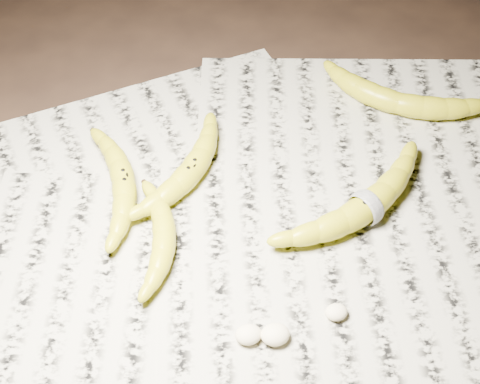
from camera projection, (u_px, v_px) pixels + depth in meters
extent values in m
plane|color=black|center=(245.00, 227.00, 0.93)|extent=(3.00, 3.00, 0.00)
cube|color=#AAA792|center=(258.00, 213.00, 0.94)|extent=(0.90, 0.70, 0.01)
torus|color=white|center=(366.00, 206.00, 0.91)|extent=(0.03, 0.05, 0.05)
ellipsoid|color=beige|center=(248.00, 333.00, 0.80)|extent=(0.03, 0.03, 0.02)
ellipsoid|color=beige|center=(275.00, 333.00, 0.80)|extent=(0.04, 0.03, 0.02)
ellipsoid|color=beige|center=(337.00, 311.00, 0.82)|extent=(0.03, 0.02, 0.02)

